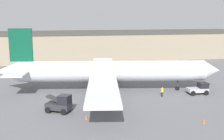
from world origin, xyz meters
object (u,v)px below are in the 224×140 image
(safety_cone_near, at_px, (204,121))
(safety_cone_far, at_px, (86,117))
(airplane, at_px, (106,72))
(baggage_tug, at_px, (199,89))
(ground_crew_worker, at_px, (162,92))
(belt_loader_truck, at_px, (60,104))

(safety_cone_near, xyz_separation_m, safety_cone_far, (-13.99, 4.33, 0.00))
(airplane, height_order, safety_cone_near, airplane)
(airplane, height_order, baggage_tug, airplane)
(ground_crew_worker, distance_m, safety_cone_far, 15.28)
(belt_loader_truck, bearing_deg, airplane, 78.88)
(ground_crew_worker, height_order, safety_cone_near, ground_crew_worker)
(airplane, bearing_deg, belt_loader_truck, -120.59)
(baggage_tug, height_order, safety_cone_near, baggage_tug)
(airplane, bearing_deg, safety_cone_near, -53.08)
(airplane, xyz_separation_m, safety_cone_far, (-5.04, -12.98, -3.20))
(safety_cone_near, height_order, safety_cone_far, same)
(safety_cone_near, bearing_deg, ground_crew_worker, 93.52)
(airplane, bearing_deg, ground_crew_worker, -23.73)
(airplane, relative_size, ground_crew_worker, 23.90)
(airplane, bearing_deg, safety_cone_far, -101.63)
(belt_loader_truck, relative_size, safety_cone_far, 6.86)
(ground_crew_worker, bearing_deg, safety_cone_far, -142.20)
(airplane, xyz_separation_m, safety_cone_near, (8.94, -17.31, -3.20))
(ground_crew_worker, distance_m, baggage_tug, 6.74)
(ground_crew_worker, bearing_deg, safety_cone_near, -78.46)
(ground_crew_worker, bearing_deg, airplane, 154.70)
(safety_cone_far, bearing_deg, belt_loader_truck, 134.16)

